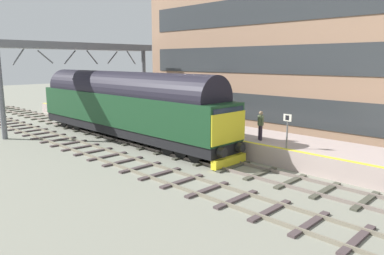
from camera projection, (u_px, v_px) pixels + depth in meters
name	position (u px, v px, depth m)	size (l,w,h in m)	color
ground_plane	(170.00, 151.00, 21.90)	(140.00, 140.00, 0.00)	gray
track_main	(170.00, 150.00, 21.89)	(2.50, 60.00, 0.15)	gray
track_adjacent_west	(123.00, 161.00, 19.50)	(2.50, 60.00, 0.15)	gray
station_platform	(210.00, 135.00, 24.32)	(4.00, 44.00, 1.01)	#BCA7A0
station_building	(311.00, 13.00, 26.07)	(5.74, 29.41, 17.62)	#9E795F
diesel_locomotive	(124.00, 104.00, 24.71)	(2.74, 18.81, 4.68)	black
platform_number_sign	(287.00, 126.00, 18.19)	(0.10, 0.44, 1.75)	slate
waiting_passenger	(261.00, 123.00, 20.13)	(0.46, 0.46, 1.64)	#312635
overhead_footbridge	(81.00, 51.00, 28.52)	(12.71, 2.00, 6.76)	slate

